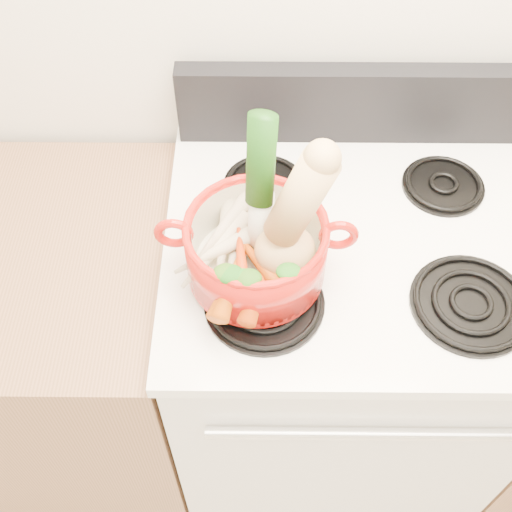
{
  "coord_description": "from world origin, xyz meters",
  "views": [
    {
      "loc": [
        -0.2,
        0.59,
        1.95
      ],
      "look_at": [
        -0.21,
        1.29,
        1.04
      ],
      "focal_mm": 45.0,
      "sensor_mm": 36.0,
      "label": 1
    }
  ],
  "objects_px": {
    "dutch_oven": "(256,249)",
    "leek": "(261,192)",
    "stove_body": "(335,355)",
    "squash": "(287,218)"
  },
  "relations": [
    {
      "from": "dutch_oven",
      "to": "squash",
      "type": "height_order",
      "value": "squash"
    },
    {
      "from": "dutch_oven",
      "to": "squash",
      "type": "distance_m",
      "value": 0.11
    },
    {
      "from": "stove_body",
      "to": "leek",
      "type": "distance_m",
      "value": 0.72
    },
    {
      "from": "stove_body",
      "to": "squash",
      "type": "relative_size",
      "value": 3.29
    },
    {
      "from": "squash",
      "to": "leek",
      "type": "height_order",
      "value": "leek"
    },
    {
      "from": "stove_body",
      "to": "dutch_oven",
      "type": "relative_size",
      "value": 3.58
    },
    {
      "from": "dutch_oven",
      "to": "squash",
      "type": "bearing_deg",
      "value": -12.44
    },
    {
      "from": "dutch_oven",
      "to": "squash",
      "type": "xyz_separation_m",
      "value": [
        0.05,
        -0.01,
        0.1
      ]
    },
    {
      "from": "stove_body",
      "to": "dutch_oven",
      "type": "distance_m",
      "value": 0.61
    },
    {
      "from": "dutch_oven",
      "to": "leek",
      "type": "height_order",
      "value": "leek"
    }
  ]
}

